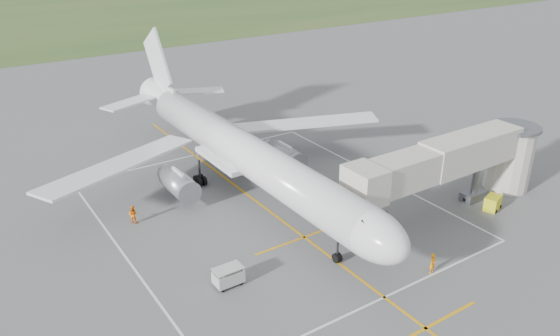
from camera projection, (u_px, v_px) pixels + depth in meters
ground at (246, 194)px, 55.04m from camera, size 700.00×700.00×0.00m
grass_strip at (13, 19)px, 153.70m from camera, size 700.00×120.00×0.02m
apron_markings at (278, 217)px, 50.62m from camera, size 28.20×60.00×0.01m
airliner at (241, 151)px, 53.80m from camera, size 38.93×46.75×13.52m
jet_bridge at (464, 161)px, 50.76m from camera, size 23.40×5.00×7.20m
gpu_unit at (493, 203)px, 51.82m from camera, size 2.07×1.72×1.35m
baggage_cart at (228, 276)px, 40.90m from camera, size 2.20×1.32×1.53m
ramp_worker_nose at (433, 263)px, 42.36m from camera, size 0.71×0.55×1.71m
ramp_worker_wing at (133, 214)px, 49.42m from camera, size 1.06×1.03×1.72m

